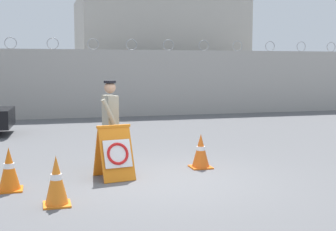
{
  "coord_description": "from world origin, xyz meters",
  "views": [
    {
      "loc": [
        -2.27,
        -8.24,
        2.14
      ],
      "look_at": [
        0.41,
        1.28,
        1.08
      ],
      "focal_mm": 50.0,
      "sensor_mm": 36.0,
      "label": 1
    }
  ],
  "objects_px": {
    "security_guard": "(110,120)",
    "traffic_cone_mid": "(9,169)",
    "barricade_sign": "(115,152)",
    "traffic_cone_far": "(56,181)",
    "traffic_cone_near": "(201,151)"
  },
  "relations": [
    {
      "from": "security_guard",
      "to": "traffic_cone_mid",
      "type": "relative_size",
      "value": 2.44
    },
    {
      "from": "barricade_sign",
      "to": "traffic_cone_mid",
      "type": "relative_size",
      "value": 1.36
    },
    {
      "from": "traffic_cone_far",
      "to": "barricade_sign",
      "type": "bearing_deg",
      "value": 52.02
    },
    {
      "from": "security_guard",
      "to": "traffic_cone_near",
      "type": "height_order",
      "value": "security_guard"
    },
    {
      "from": "security_guard",
      "to": "traffic_cone_near",
      "type": "bearing_deg",
      "value": 70.15
    },
    {
      "from": "traffic_cone_mid",
      "to": "barricade_sign",
      "type": "bearing_deg",
      "value": 10.96
    },
    {
      "from": "security_guard",
      "to": "traffic_cone_near",
      "type": "relative_size",
      "value": 2.55
    },
    {
      "from": "security_guard",
      "to": "traffic_cone_mid",
      "type": "distance_m",
      "value": 2.33
    },
    {
      "from": "barricade_sign",
      "to": "traffic_cone_far",
      "type": "relative_size",
      "value": 1.32
    },
    {
      "from": "traffic_cone_mid",
      "to": "traffic_cone_far",
      "type": "relative_size",
      "value": 0.97
    },
    {
      "from": "barricade_sign",
      "to": "traffic_cone_mid",
      "type": "xyz_separation_m",
      "value": [
        -1.88,
        -0.36,
        -0.13
      ]
    },
    {
      "from": "traffic_cone_near",
      "to": "traffic_cone_mid",
      "type": "height_order",
      "value": "traffic_cone_mid"
    },
    {
      "from": "traffic_cone_mid",
      "to": "security_guard",
      "type": "bearing_deg",
      "value": 30.96
    },
    {
      "from": "security_guard",
      "to": "traffic_cone_far",
      "type": "xyz_separation_m",
      "value": [
        -1.18,
        -2.24,
        -0.65
      ]
    },
    {
      "from": "barricade_sign",
      "to": "traffic_cone_far",
      "type": "height_order",
      "value": "barricade_sign"
    }
  ]
}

